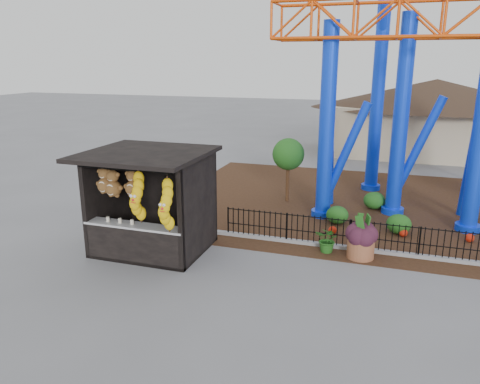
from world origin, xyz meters
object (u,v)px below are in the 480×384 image
(terracotta_planter, at_px, (361,248))
(potted_plant, at_px, (328,240))
(prize_booth, at_px, (148,204))
(roller_coaster, at_px, (441,38))

(terracotta_planter, xyz_separation_m, potted_plant, (-0.98, 0.10, 0.09))
(prize_booth, height_order, roller_coaster, roller_coaster)
(prize_booth, distance_m, roller_coaster, 11.97)
(potted_plant, bearing_deg, prize_booth, -140.50)
(terracotta_planter, bearing_deg, prize_booth, -165.38)
(prize_booth, bearing_deg, terracotta_planter, 14.62)
(prize_booth, xyz_separation_m, potted_plant, (5.15, 1.70, -1.13))
(potted_plant, bearing_deg, terracotta_planter, 15.12)
(roller_coaster, distance_m, potted_plant, 8.76)
(roller_coaster, bearing_deg, prize_booth, -137.80)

